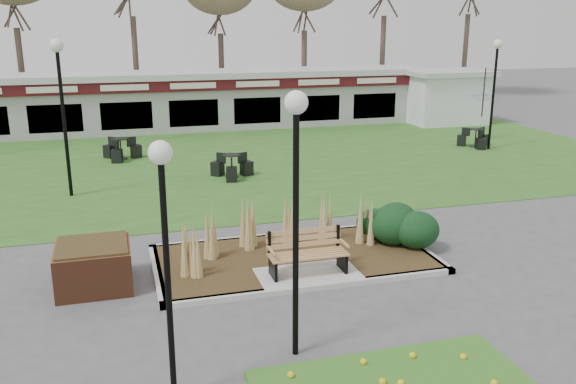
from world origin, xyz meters
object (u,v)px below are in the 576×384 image
object	(u,v)px
bistro_set_a	(232,170)
park_bench	(307,252)
bistro_set_c	(121,152)
bistro_set_d	(475,141)
service_hut	(445,96)
lamp_post_mid_left	(60,83)
lamp_post_near_left	(164,218)
lamp_post_far_right	(496,70)
food_pavilion	(190,100)
lamp_post_near_right	(296,168)
car_black	(38,103)
patio_umbrella	(482,110)
brick_planter	(94,265)

from	to	relation	value
bistro_set_a	park_bench	bearing A→B (deg)	-90.60
bistro_set_c	bistro_set_d	size ratio (longest dim) A/B	1.03
service_hut	lamp_post_mid_left	size ratio (longest dim) A/B	0.91
lamp_post_near_left	lamp_post_far_right	size ratio (longest dim) A/B	0.84
food_pavilion	lamp_post_mid_left	bearing A→B (deg)	-114.39
lamp_post_near_right	car_black	distance (m)	30.59
car_black	lamp_post_mid_left	bearing A→B (deg)	-151.60
lamp_post_mid_left	car_black	world-z (taller)	lamp_post_mid_left
bistro_set_c	bistro_set_d	bearing A→B (deg)	-6.42
service_hut	bistro_set_a	distance (m)	16.04
service_hut	bistro_set_a	world-z (taller)	service_hut
lamp_post_near_left	car_black	size ratio (longest dim) A/B	0.89
lamp_post_near_left	lamp_post_near_right	size ratio (longest dim) A/B	0.89
lamp_post_near_right	bistro_set_c	bearing A→B (deg)	98.77
bistro_set_a	patio_umbrella	xyz separation A→B (m)	(12.42, 3.73, 1.11)
lamp_post_far_right	service_hut	bearing A→B (deg)	75.66
service_hut	lamp_post_mid_left	distance (m)	21.20
lamp_post_near_left	patio_umbrella	world-z (taller)	lamp_post_near_left
patio_umbrella	bistro_set_a	bearing A→B (deg)	-163.28
lamp_post_mid_left	bistro_set_a	bearing A→B (deg)	9.64
lamp_post_near_left	lamp_post_far_right	distance (m)	20.94
patio_umbrella	bistro_set_d	bearing A→B (deg)	-129.73
lamp_post_far_right	car_black	size ratio (longest dim) A/B	1.06
lamp_post_near_left	lamp_post_mid_left	bearing A→B (deg)	99.77
lamp_post_near_left	food_pavilion	bearing A→B (deg)	82.19
lamp_post_mid_left	bistro_set_c	size ratio (longest dim) A/B	3.18
park_bench	lamp_post_near_left	bearing A→B (deg)	-130.66
bistro_set_a	patio_umbrella	size ratio (longest dim) A/B	0.69
lamp_post_near_left	lamp_post_mid_left	world-z (taller)	lamp_post_mid_left
lamp_post_far_right	bistro_set_a	distance (m)	12.19
bistro_set_d	patio_umbrella	bearing A→B (deg)	50.27
park_bench	bistro_set_c	bearing A→B (deg)	105.42
lamp_post_mid_left	bistro_set_d	xyz separation A→B (m)	(16.68, 3.32, -3.26)
car_black	food_pavilion	bearing A→B (deg)	-111.29
car_black	lamp_post_far_right	bearing A→B (deg)	-108.75
food_pavilion	car_black	bearing A→B (deg)	138.66
lamp_post_mid_left	bistro_set_d	bearing A→B (deg)	11.25
lamp_post_near_right	bistro_set_d	world-z (taller)	lamp_post_near_right
park_bench	lamp_post_mid_left	bearing A→B (deg)	122.97
service_hut	bistro_set_c	xyz separation A→B (m)	(-17.12, -4.63, -1.15)
park_bench	service_hut	bearing A→B (deg)	52.75
park_bench	brick_planter	xyz separation A→B (m)	(-4.40, 0.75, -0.11)
brick_planter	service_hut	size ratio (longest dim) A/B	0.34
lamp_post_near_right	lamp_post_mid_left	xyz separation A→B (m)	(-4.12, 11.06, 0.35)
lamp_post_near_left	bistro_set_c	xyz separation A→B (m)	(-0.40, 16.87, -2.53)
lamp_post_far_right	bistro_set_a	size ratio (longest dim) A/B	3.06
service_hut	lamp_post_mid_left	world-z (taller)	lamp_post_mid_left
park_bench	lamp_post_near_right	world-z (taller)	lamp_post_near_right
brick_planter	bistro_set_c	xyz separation A→B (m)	(0.78, 12.37, -0.18)
brick_planter	car_black	distance (m)	26.25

